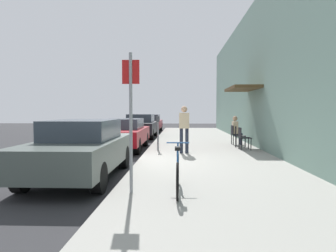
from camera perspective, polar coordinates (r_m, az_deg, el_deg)
The scene contains 15 objects.
ground_plane at distance 9.57m, azimuth -5.68°, elevation -7.10°, with size 60.00×60.00×0.00m, color #2D2D30.
sidewalk_slab at distance 11.49m, azimuth 6.97°, elevation -5.14°, with size 4.50×32.00×0.12m, color #9E9B93.
building_facade at distance 11.93m, azimuth 18.79°, elevation 10.16°, with size 1.40×32.00×6.41m.
parked_car_0 at distance 7.84m, azimuth -15.72°, elevation -3.97°, with size 1.80×4.40×1.42m.
parked_car_1 at distance 13.11m, azimuth -8.33°, elevation -1.36°, with size 1.80×4.40×1.31m.
parked_car_2 at distance 18.80m, azimuth -5.09°, elevation 0.08°, with size 1.80×4.40×1.44m.
parked_car_3 at distance 24.23m, azimuth -3.43°, elevation 0.62°, with size 1.80×4.40×1.35m.
parking_meter at distance 11.93m, azimuth -1.87°, elevation -0.83°, with size 0.12×0.10×1.32m.
street_sign at distance 5.73m, azimuth -6.90°, elevation 2.68°, with size 0.32×0.06×2.60m.
bicycle_0 at distance 5.82m, azimuth 1.81°, elevation -8.80°, with size 0.46×1.71×0.90m.
cafe_chair_0 at distance 12.44m, azimuth 13.73°, elevation -1.97°, with size 0.45×0.45×0.87m.
cafe_chair_1 at distance 13.32m, azimuth 12.97°, elevation -1.65°, with size 0.53×0.53×0.87m.
cafe_chair_2 at distance 14.19m, azimuth 12.30°, elevation -1.36°, with size 0.46×0.46×0.87m.
seated_patron_2 at distance 14.19m, azimuth 12.54°, elevation -0.59°, with size 0.44×0.37×1.29m.
pedestrian_standing at distance 11.04m, azimuth 3.01°, elevation 0.08°, with size 0.36×0.22×1.70m.
Camera 1 is at (1.32, -9.34, 1.66)m, focal length 32.87 mm.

